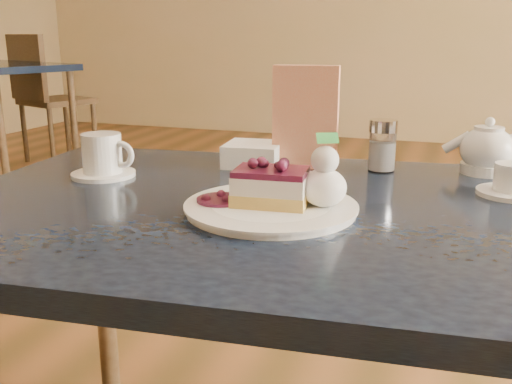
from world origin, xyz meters
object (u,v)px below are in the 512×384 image
(dessert_plate, at_px, (271,208))
(coffee_set, at_px, (103,158))
(tea_set, at_px, (491,157))
(cheesecake_slice, at_px, (271,187))
(main_table, at_px, (277,246))

(dessert_plate, relative_size, coffee_set, 2.00)
(dessert_plate, bearing_deg, coffee_set, 163.38)
(tea_set, bearing_deg, cheesecake_slice, -133.27)
(tea_set, bearing_deg, main_table, -137.80)
(dessert_plate, xyz_separation_m, coffee_set, (-0.38, 0.11, 0.03))
(cheesecake_slice, bearing_deg, main_table, 90.00)
(main_table, relative_size, cheesecake_slice, 9.96)
(coffee_set, bearing_deg, dessert_plate, -16.62)
(main_table, distance_m, cheesecake_slice, 0.12)
(cheesecake_slice, distance_m, coffee_set, 0.39)
(main_table, height_order, dessert_plate, dessert_plate)
(main_table, distance_m, dessert_plate, 0.09)
(cheesecake_slice, xyz_separation_m, tea_set, (0.33, 0.35, 0.00))
(coffee_set, height_order, tea_set, tea_set)
(dessert_plate, xyz_separation_m, cheesecake_slice, (0.00, -0.00, 0.03))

